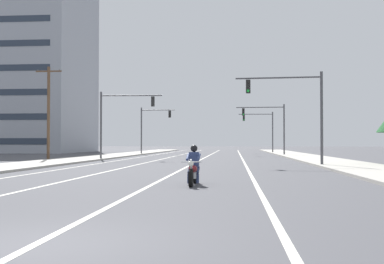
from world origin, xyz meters
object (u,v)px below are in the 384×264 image
Objects in this scene: traffic_signal_near_right at (296,103)px; utility_pole_left_near at (49,111)px; motorcycle_with_rider at (193,169)px; traffic_signal_mid_left at (151,124)px; traffic_signal_far_right at (263,126)px; traffic_signal_near_left at (119,114)px; traffic_signal_mid_right at (270,121)px; apartment_building_far_left_block at (20,65)px.

utility_pole_left_near is (-20.33, 9.11, 0.20)m from traffic_signal_near_right.
utility_pole_left_near is at bearing 121.79° from motorcycle_with_rider.
traffic_signal_far_right is (15.21, 10.43, 0.04)m from traffic_signal_mid_left.
traffic_signal_near_right and traffic_signal_near_left have the same top height.
utility_pole_left_near reaches higher than motorcycle_with_rider.
motorcycle_with_rider is at bearing -58.21° from utility_pole_left_near.
utility_pole_left_near reaches higher than traffic_signal_mid_right.
apartment_building_far_left_block is at bearing 126.48° from traffic_signal_near_left.
motorcycle_with_rider is at bearing -60.50° from apartment_building_far_left_block.
traffic_signal_near_left is 1.00× the size of traffic_signal_mid_left.
motorcycle_with_rider is 0.35× the size of traffic_signal_near_right.
traffic_signal_mid_left is (-15.21, 3.93, -0.08)m from traffic_signal_mid_right.
traffic_signal_near_right is at bearing -24.13° from utility_pole_left_near.
traffic_signal_near_right is 1.00× the size of traffic_signal_mid_right.
traffic_signal_mid_right is 1.00× the size of traffic_signal_mid_left.
traffic_signal_far_right is 0.22× the size of apartment_building_far_left_block.
traffic_signal_mid_left is 1.00× the size of traffic_signal_far_right.
traffic_signal_mid_right is 15.71m from traffic_signal_mid_left.
apartment_building_far_left_block reaches higher than traffic_signal_mid_left.
traffic_signal_far_right is at bearing 63.88° from traffic_signal_near_left.
traffic_signal_mid_left is 29.03m from apartment_building_far_left_block.
traffic_signal_mid_right and traffic_signal_far_right have the same top height.
utility_pole_left_near reaches higher than traffic_signal_mid_left.
traffic_signal_mid_right is at bearing 82.07° from motorcycle_with_rider.
traffic_signal_far_right is (14.77, 30.13, -0.03)m from traffic_signal_near_left.
traffic_signal_near_right is 26.92m from traffic_signal_mid_right.
traffic_signal_near_left is at bearing 142.43° from traffic_signal_near_right.
utility_pole_left_near is (-5.39, -21.74, 0.27)m from traffic_signal_mid_left.
traffic_signal_near_left and traffic_signal_far_right have the same top height.
motorcycle_with_rider is 28.34m from utility_pole_left_near.
motorcycle_with_rider is 42.24m from traffic_signal_mid_right.
utility_pole_left_near is at bearing -103.93° from traffic_signal_mid_left.
traffic_signal_mid_left is at bearing 76.07° from utility_pole_left_near.
traffic_signal_mid_left is (-0.43, 19.69, -0.07)m from traffic_signal_near_left.
apartment_building_far_left_block is at bearing 151.17° from traffic_signal_mid_left.
utility_pole_left_near is at bearing 155.87° from traffic_signal_near_right.
traffic_signal_mid_left is 0.75× the size of utility_pole_left_near.
motorcycle_with_rider is at bearing -70.92° from traffic_signal_near_left.
apartment_building_far_left_block reaches higher than traffic_signal_near_left.
traffic_signal_mid_right is 0.22× the size of apartment_building_far_left_block.
apartment_building_far_left_block is (-39.03, 2.68, 10.13)m from traffic_signal_far_right.
apartment_building_far_left_block is (-38.76, 43.96, 10.10)m from traffic_signal_near_right.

